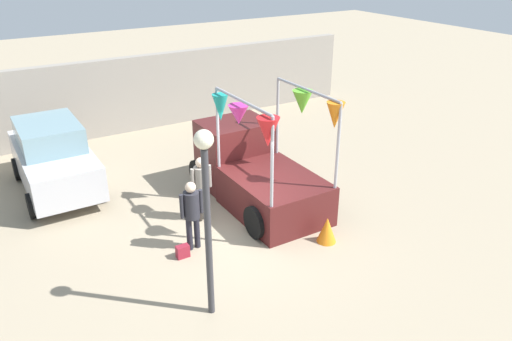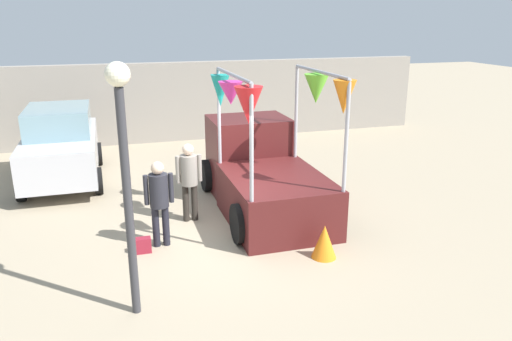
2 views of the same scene
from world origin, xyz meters
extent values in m
plane|color=gray|center=(0.00, 0.00, 0.00)|extent=(60.00, 60.00, 0.00)
cube|color=#4C1919|center=(1.17, 0.24, 0.50)|extent=(1.90, 2.60, 1.00)
cube|color=#4C1919|center=(1.17, 2.24, 0.90)|extent=(1.80, 1.40, 1.80)
cube|color=#8CB2C6|center=(1.17, 2.24, 1.35)|extent=(1.76, 1.37, 0.60)
cylinder|color=black|center=(0.22, 2.59, 0.38)|extent=(0.22, 0.76, 0.76)
cylinder|color=black|center=(2.12, 2.59, 0.38)|extent=(0.22, 0.76, 0.76)
cylinder|color=black|center=(0.22, -0.46, 0.38)|extent=(0.22, 0.76, 0.76)
cylinder|color=black|center=(2.12, -0.46, 0.38)|extent=(0.22, 0.76, 0.76)
cylinder|color=#A5A5AD|center=(0.30, 1.46, 2.01)|extent=(0.07, 0.07, 2.02)
cylinder|color=#A5A5AD|center=(2.04, 1.46, 2.01)|extent=(0.07, 0.07, 2.02)
cylinder|color=#A5A5AD|center=(0.30, -0.98, 2.01)|extent=(0.07, 0.07, 2.02)
cylinder|color=#A5A5AD|center=(2.04, -0.98, 2.01)|extent=(0.07, 0.07, 2.02)
cylinder|color=#A5A5AD|center=(0.30, 0.24, 3.02)|extent=(0.07, 2.44, 0.07)
cylinder|color=#A5A5AD|center=(2.04, 0.24, 3.02)|extent=(0.07, 2.44, 0.07)
cone|color=red|center=(0.30, -0.81, 2.64)|extent=(0.65, 0.65, 0.63)
cone|color=orange|center=(2.04, -0.81, 2.70)|extent=(0.57, 0.57, 0.60)
cone|color=#D83399|center=(0.30, 0.41, 2.67)|extent=(0.54, 0.54, 0.44)
cone|color=#66CC33|center=(2.04, 0.41, 2.68)|extent=(0.53, 0.53, 0.58)
cone|color=teal|center=(0.30, 1.29, 2.59)|extent=(0.45, 0.45, 0.65)
cube|color=#B7B7BC|center=(-3.15, 4.35, 0.77)|extent=(1.70, 4.00, 0.90)
cube|color=#72939E|center=(-3.15, 4.50, 1.55)|extent=(1.50, 2.10, 0.66)
cylinder|color=black|center=(-4.00, 5.60, 0.32)|extent=(0.18, 0.64, 0.64)
cylinder|color=black|center=(-2.30, 5.60, 0.32)|extent=(0.18, 0.64, 0.64)
cylinder|color=black|center=(-4.00, 3.10, 0.32)|extent=(0.18, 0.64, 0.64)
cylinder|color=black|center=(-2.30, 3.10, 0.32)|extent=(0.18, 0.64, 0.64)
cylinder|color=black|center=(-1.29, -0.16, 0.38)|extent=(0.13, 0.13, 0.77)
cylinder|color=black|center=(-1.11, -0.16, 0.38)|extent=(0.13, 0.13, 0.77)
cylinder|color=#26262D|center=(-1.20, -0.16, 1.07)|extent=(0.34, 0.34, 0.61)
sphere|color=beige|center=(-1.20, -0.16, 1.49)|extent=(0.23, 0.23, 0.23)
cylinder|color=#26262D|center=(-1.42, -0.16, 1.10)|extent=(0.09, 0.09, 0.55)
cylinder|color=#26262D|center=(-0.98, -0.16, 1.10)|extent=(0.09, 0.09, 0.55)
cylinder|color=#2D2823|center=(-0.57, 0.85, 0.39)|extent=(0.13, 0.13, 0.78)
cylinder|color=#2D2823|center=(-0.39, 0.85, 0.39)|extent=(0.13, 0.13, 0.78)
cylinder|color=gray|center=(-0.48, 0.85, 1.09)|extent=(0.34, 0.34, 0.62)
sphere|color=beige|center=(-0.48, 0.85, 1.52)|extent=(0.23, 0.23, 0.23)
cylinder|color=gray|center=(-0.70, 0.85, 1.12)|extent=(0.09, 0.09, 0.56)
cylinder|color=gray|center=(-0.26, 0.85, 1.12)|extent=(0.09, 0.09, 0.56)
cube|color=maroon|center=(-1.55, -0.36, 0.14)|extent=(0.28, 0.16, 0.28)
cylinder|color=#333338|center=(-1.79, -2.23, 1.61)|extent=(0.12, 0.12, 3.21)
sphere|color=#F2EDCC|center=(-1.79, -2.23, 3.37)|extent=(0.32, 0.32, 0.32)
cube|color=gray|center=(0.00, 7.92, 1.30)|extent=(18.00, 0.36, 2.60)
cone|color=orange|center=(1.47, -1.46, 0.30)|extent=(0.52, 0.52, 0.60)
camera|label=1|loc=(-4.83, -8.83, 6.17)|focal=35.00mm
camera|label=2|loc=(-1.95, -8.70, 4.07)|focal=35.00mm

